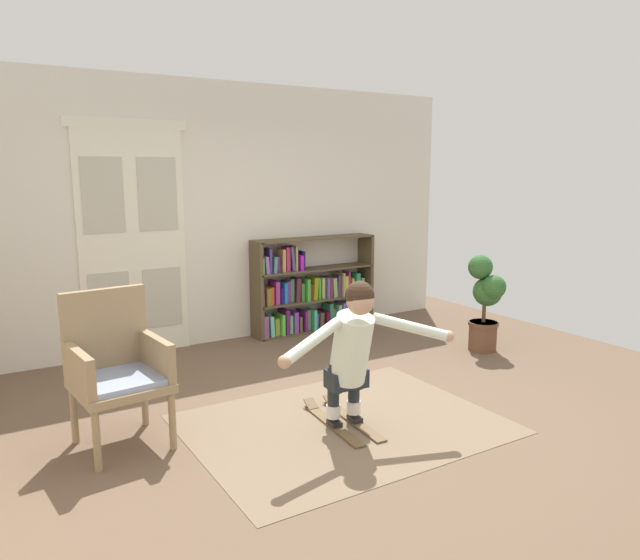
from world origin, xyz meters
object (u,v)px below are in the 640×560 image
wicker_chair (116,365)px  person_skier (353,346)px  skis_pair (341,420)px  potted_plant (486,301)px  bookshelf (310,293)px

wicker_chair → person_skier: person_skier is taller
skis_pair → potted_plant: bearing=18.4°
skis_pair → person_skier: 0.66m
wicker_chair → person_skier: 1.70m
bookshelf → wicker_chair: bookshelf is taller
bookshelf → person_skier: 2.90m
person_skier → potted_plant: bearing=21.7°
wicker_chair → potted_plant: wicker_chair is taller
bookshelf → potted_plant: size_ratio=1.52×
potted_plant → wicker_chair: bearing=-176.6°
potted_plant → person_skier: person_skier is taller
wicker_chair → potted_plant: bearing=3.4°
person_skier → wicker_chair: bearing=154.8°
potted_plant → skis_pair: size_ratio=1.19×
potted_plant → skis_pair: 2.58m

